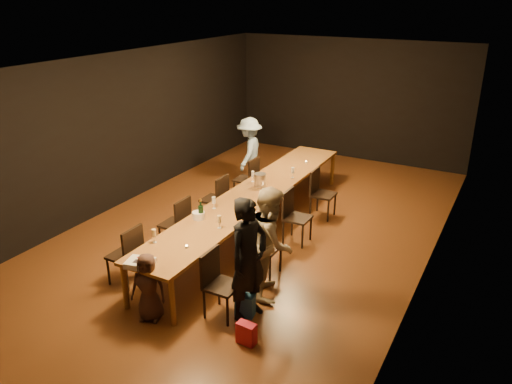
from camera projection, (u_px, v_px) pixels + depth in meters
The scene contains 30 objects.
ground at pixel (254, 231), 9.07m from camera, with size 10.00×10.00×0.00m, color #4A2E12.
room_shell at pixel (254, 119), 8.28m from camera, with size 6.04×10.04×3.02m.
table at pixel (254, 195), 8.80m from camera, with size 0.90×6.00×0.75m.
chair_right_0 at pixel (223, 285), 6.56m from camera, with size 0.42×0.42×0.93m, color black, non-canonical shape.
chair_right_1 at pixel (265, 247), 7.54m from camera, with size 0.42×0.42×0.93m, color black, non-canonical shape.
chair_right_2 at pixel (297, 217), 8.51m from camera, with size 0.42×0.42×0.93m, color black, non-canonical shape.
chair_right_3 at pixel (323, 194), 9.49m from camera, with size 0.42×0.42×0.93m, color black, non-canonical shape.
chair_left_0 at pixel (125, 255), 7.32m from camera, with size 0.42×0.42×0.93m, color black, non-canonical shape.
chair_left_1 at pixel (175, 223), 8.29m from camera, with size 0.42×0.42×0.93m, color black, non-canonical shape.
chair_left_2 at pixel (214, 199), 9.27m from camera, with size 0.42×0.42×0.93m, color black, non-canonical shape.
chair_left_3 at pixel (246, 179), 10.24m from camera, with size 0.42×0.42×0.93m, color black, non-canonical shape.
woman_birthday at pixel (248, 259), 6.42m from camera, with size 0.62×0.41×1.70m, color black.
woman_tan at pixel (271, 242), 6.95m from camera, with size 0.79×0.61×1.62m, color #C6B594.
man_blue at pixel (249, 152), 10.95m from camera, with size 0.99×0.57×1.53m, color #8AADD6.
child at pixel (148, 287), 6.49m from camera, with size 0.47×0.30×0.96m, color #432B25.
gift_bag_red at pixel (246, 333), 6.14m from camera, with size 0.24×0.13×0.29m, color red.
gift_bag_blue at pixel (245, 305), 6.67m from camera, with size 0.25×0.17×0.31m, color #2662A8.
birthday_cake at pixel (140, 263), 6.45m from camera, with size 0.40×0.35×0.08m.
plate_stack at pixel (199, 215), 7.78m from camera, with size 0.20×0.20×0.11m, color white.
champagne_bottle at pixel (201, 209), 7.72m from camera, with size 0.08×0.08×0.34m, color black, non-canonical shape.
ice_bucket at pixel (260, 180), 9.05m from camera, with size 0.22×0.22×0.24m, color silver.
wineglass_0 at pixel (154, 236), 7.02m from camera, with size 0.06×0.06×0.21m, color beige, non-canonical shape.
wineglass_1 at pixel (219, 222), 7.45m from camera, with size 0.06×0.06×0.21m, color beige, non-canonical shape.
wineglass_2 at pixel (214, 203), 8.12m from camera, with size 0.06×0.06×0.21m, color silver, non-canonical shape.
wineglass_3 at pixel (249, 206), 8.00m from camera, with size 0.06×0.06×0.21m, color beige, non-canonical shape.
wineglass_4 at pixel (253, 176), 9.26m from camera, with size 0.06×0.06×0.21m, color silver, non-canonical shape.
wineglass_5 at pixel (293, 173), 9.45m from camera, with size 0.06×0.06×0.21m, color silver, non-canonical shape.
tealight_near at pixel (187, 247), 6.91m from camera, with size 0.05×0.05×0.03m, color #B2B7B2.
tealight_mid at pixel (269, 188), 8.94m from camera, with size 0.05×0.05×0.03m, color #B2B7B2.
tealight_far at pixel (306, 162), 10.31m from camera, with size 0.05×0.05×0.03m, color #B2B7B2.
Camera 1 is at (3.93, -7.12, 4.07)m, focal length 35.00 mm.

